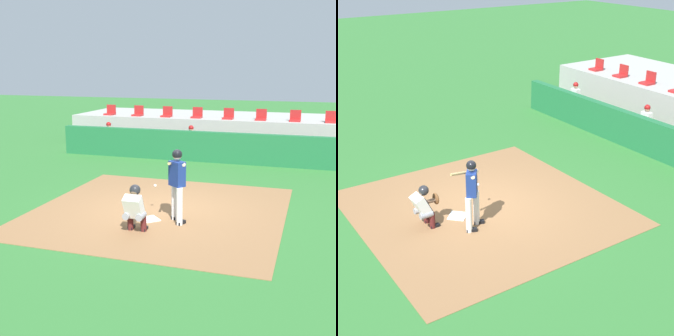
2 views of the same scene
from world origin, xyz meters
TOP-DOWN VIEW (x-y plane):
  - ground_plane at (0.00, 0.00)m, footprint 80.00×80.00m
  - dirt_infield at (0.00, 0.00)m, footprint 6.40×6.40m
  - home_plate at (0.00, -0.80)m, footprint 0.62×0.62m
  - batter_at_plate at (0.69, -0.74)m, footprint 0.53×0.91m
  - catcher_crouched at (-0.01, -1.67)m, footprint 0.49×1.91m
  - dugout_wall at (0.00, 6.50)m, footprint 13.00×0.30m
  - dugout_bench at (0.00, 7.50)m, footprint 11.80×0.44m
  - dugout_player_0 at (-4.98, 7.34)m, footprint 0.49×0.70m
  - dugout_player_1 at (-1.20, 7.34)m, footprint 0.49×0.70m
  - stands_platform at (0.00, 10.90)m, footprint 15.00×4.40m
  - stadium_seat_0 at (-5.78, 9.38)m, footprint 0.46×0.46m
  - stadium_seat_1 at (-4.33, 9.38)m, footprint 0.46×0.46m
  - stadium_seat_2 at (-2.89, 9.38)m, footprint 0.46×0.46m
  - stadium_seat_3 at (-1.44, 9.38)m, footprint 0.46×0.46m
  - stadium_seat_4 at (0.00, 9.38)m, footprint 0.46×0.46m
  - stadium_seat_5 at (1.44, 9.38)m, footprint 0.46×0.46m
  - stadium_seat_6 at (2.89, 9.38)m, footprint 0.46×0.46m
  - stadium_seat_7 at (4.33, 9.38)m, footprint 0.46×0.46m

SIDE VIEW (x-z plane):
  - ground_plane at x=0.00m, z-range 0.00..0.00m
  - dirt_infield at x=0.00m, z-range 0.00..0.01m
  - home_plate at x=0.00m, z-range 0.01..0.04m
  - dugout_bench at x=0.00m, z-range 0.00..0.45m
  - dugout_wall at x=0.00m, z-range 0.00..1.20m
  - catcher_crouched at x=-0.01m, z-range 0.05..1.17m
  - dugout_player_0 at x=-4.98m, z-range 0.02..1.32m
  - dugout_player_1 at x=-1.20m, z-range 0.02..1.32m
  - stands_platform at x=0.00m, z-range 0.00..1.40m
  - batter_at_plate at x=0.69m, z-range 0.13..1.94m
  - stadium_seat_0 at x=-5.78m, z-range 1.29..1.77m
  - stadium_seat_1 at x=-4.33m, z-range 1.29..1.77m
  - stadium_seat_2 at x=-2.89m, z-range 1.29..1.77m
  - stadium_seat_3 at x=-1.44m, z-range 1.29..1.77m
  - stadium_seat_4 at x=0.00m, z-range 1.29..1.77m
  - stadium_seat_5 at x=1.44m, z-range 1.29..1.77m
  - stadium_seat_6 at x=2.89m, z-range 1.29..1.77m
  - stadium_seat_7 at x=4.33m, z-range 1.29..1.77m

